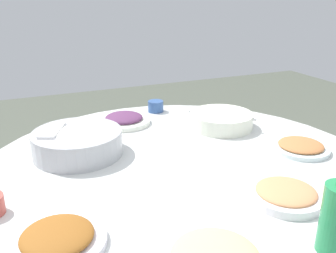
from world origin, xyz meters
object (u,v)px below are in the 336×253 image
Objects in this scene: rice_bowl at (78,142)px; dish_shrimp at (286,194)px; soup_bowl at (221,121)px; dish_eggplant at (124,120)px; dish_stirfry at (58,239)px; tea_cup_far at (156,106)px; dish_tofu_braise at (301,147)px; round_dining_table at (181,198)px.

rice_bowl is 0.72m from dish_shrimp.
soup_bowl reaches higher than dish_eggplant.
rice_bowl is 0.35m from dish_eggplant.
dish_stirfry is at bearing -15.58° from rice_bowl.
rice_bowl reaches higher than tea_cup_far.
soup_bowl reaches higher than dish_stirfry.
dish_stirfry is at bearing -27.44° from dish_eggplant.
dish_stirfry is 1.01m from tea_cup_far.
round_dining_table is at bearing -98.21° from dish_tofu_braise.
tea_cup_far is (-0.89, -0.04, 0.01)m from dish_shrimp.
dish_shrimp is at bearing 41.77° from rice_bowl.
rice_bowl is at bearing -126.41° from round_dining_table.
soup_bowl reaches higher than dish_tofu_braise.
tea_cup_far is (-0.31, -0.18, -0.00)m from soup_bowl.
round_dining_table is at bearing -12.82° from tea_cup_far.
dish_shrimp is 0.37m from dish_tofu_braise.
dish_tofu_braise is (0.29, 0.75, -0.03)m from rice_bowl.
dish_stirfry reaches higher than dish_shrimp.
round_dining_table is at bearing -150.73° from dish_shrimp.
dish_stirfry is (0.49, -0.14, -0.03)m from rice_bowl.
soup_bowl is at bearing 60.53° from dish_eggplant.
round_dining_table is 5.97× the size of dish_eggplant.
dish_tofu_braise is at bearing 131.96° from dish_shrimp.
dish_eggplant is 0.22m from tea_cup_far.
rice_bowl is 0.61m from soup_bowl.
tea_cup_far is at bearing 118.66° from dish_eggplant.
tea_cup_far is (-0.10, 0.19, 0.01)m from dish_eggplant.
dish_shrimp is at bearing 85.47° from dish_stirfry.
dish_tofu_braise is at bearing 23.47° from soup_bowl.
dish_tofu_braise is at bearing 43.70° from dish_eggplant.
dish_eggplant is (-0.47, -0.06, 0.15)m from round_dining_table.
rice_bowl is 1.49× the size of dish_shrimp.
dish_eggplant is at bearing -119.47° from soup_bowl.
dish_eggplant is at bearing -172.71° from round_dining_table.
tea_cup_far reaches higher than round_dining_table.
dish_shrimp is at bearing 2.89° from tea_cup_far.
rice_bowl reaches higher than round_dining_table.
soup_bowl is (-0.04, 0.61, -0.02)m from rice_bowl.
rice_bowl is at bearing -44.97° from dish_eggplant.
dish_shrimp is 0.92× the size of dish_eggplant.
rice_bowl is 4.26× the size of tea_cup_far.
dish_stirfry is 3.05× the size of tea_cup_far.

